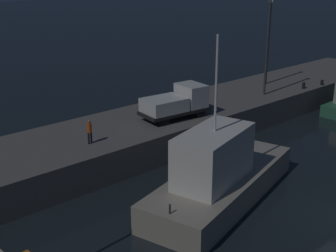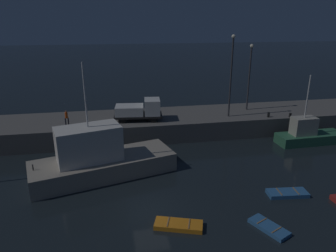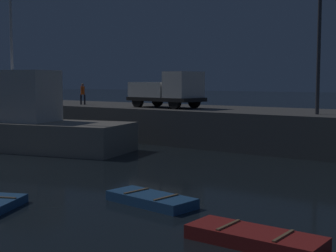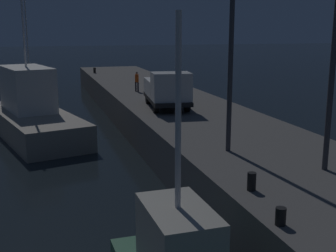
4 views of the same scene
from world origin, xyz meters
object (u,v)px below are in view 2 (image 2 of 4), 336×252
lamp_post_west (231,71)px  utility_truck (140,110)px  fishing_trawler_red (308,135)px  lamp_post_east (250,72)px  bollard_central (290,115)px  dockworker (66,117)px  rowboat_blue_far (269,227)px  fishing_boat_blue (99,159)px  bollard_west (269,115)px  rowboat_white_mid (179,225)px  dinghy_red_small (287,193)px

lamp_post_west → utility_truck: lamp_post_west is taller
fishing_trawler_red → lamp_post_east: (-4.38, 6.67, 5.90)m
fishing_trawler_red → lamp_post_west: bearing=150.4°
bollard_central → dockworker: bearing=175.9°
fishing_trawler_red → lamp_post_west: lamp_post_west is taller
fishing_trawler_red → bollard_central: (-0.74, 2.74, 1.47)m
rowboat_blue_far → fishing_boat_blue: bearing=139.0°
utility_truck → dockworker: bearing=-178.6°
lamp_post_west → bollard_west: 6.80m
rowboat_white_mid → utility_truck: bearing=92.9°
utility_truck → rowboat_white_mid: bearing=-87.1°
fishing_boat_blue → lamp_post_west: 17.70m
fishing_trawler_red → dinghy_red_small: 12.44m
dockworker → lamp_post_east: bearing=5.6°
rowboat_blue_far → bollard_west: 18.35m
rowboat_white_mid → bollard_west: size_ratio=5.82×
bollard_west → lamp_post_west: bearing=165.1°
fishing_boat_blue → dockworker: fishing_boat_blue is taller
fishing_trawler_red → bollard_west: size_ratio=13.10×
rowboat_blue_far → rowboat_white_mid: bearing=167.7°
fishing_trawler_red → fishing_boat_blue: 22.64m
dockworker → bollard_central: size_ratio=3.37×
dockworker → fishing_trawler_red: bearing=-10.0°
fishing_trawler_red → rowboat_white_mid: fishing_trawler_red is taller
rowboat_white_mid → utility_truck: size_ratio=0.61×
rowboat_white_mid → dinghy_red_small: rowboat_white_mid is taller
rowboat_white_mid → rowboat_blue_far: rowboat_white_mid is taller
dockworker → bollard_west: size_ratio=2.76×
rowboat_blue_far → bollard_west: (8.16, 16.27, 2.35)m
rowboat_white_mid → dinghy_red_small: size_ratio=1.06×
utility_truck → dockworker: utility_truck is taller
dinghy_red_small → rowboat_blue_far: dinghy_red_small is taller
dinghy_red_small → fishing_boat_blue: bearing=157.5°
dinghy_red_small → lamp_post_west: (0.32, 13.86, 7.34)m
fishing_trawler_red → dockworker: (-25.85, 4.55, 2.14)m
fishing_boat_blue → dockworker: (-3.49, 8.09, 1.52)m
utility_truck → bollard_central: utility_truck is taller
rowboat_blue_far → bollard_central: (10.65, 15.83, 2.30)m
bollard_west → bollard_central: 2.53m
utility_truck → bollard_west: size_ratio=9.53×
lamp_post_west → bollard_central: (6.92, -1.61, -5.06)m
rowboat_white_mid → lamp_post_west: bearing=59.7°
rowboat_blue_far → lamp_post_west: lamp_post_west is taller
utility_truck → lamp_post_west: bearing=-2.2°
lamp_post_east → utility_truck: (-13.58, -1.92, -3.48)m
rowboat_blue_far → dockworker: size_ratio=1.78×
fishing_boat_blue → bollard_central: bearing=16.2°
dinghy_red_small → bollard_central: bollard_central is taller
lamp_post_east → bollard_west: lamp_post_east is taller
rowboat_white_mid → bollard_west: bollard_west is taller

